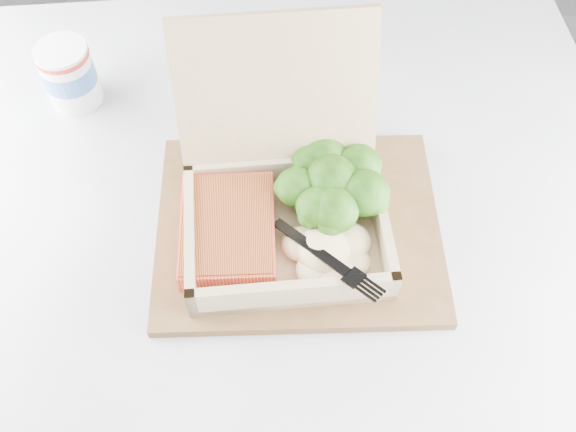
% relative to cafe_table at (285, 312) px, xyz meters
% --- Properties ---
extents(cafe_table, '(1.06, 1.06, 0.75)m').
position_rel_cafe_table_xyz_m(cafe_table, '(0.00, 0.00, 0.00)').
color(cafe_table, black).
rests_on(cafe_table, floor).
extents(serving_tray, '(0.36, 0.31, 0.01)m').
position_rel_cafe_table_xyz_m(serving_tray, '(0.01, 0.01, 0.20)').
color(serving_tray, brown).
rests_on(serving_tray, cafe_table).
extents(takeout_container, '(0.27, 0.28, 0.19)m').
position_rel_cafe_table_xyz_m(takeout_container, '(-0.01, 0.03, 0.25)').
color(takeout_container, tan).
rests_on(takeout_container, serving_tray).
extents(salmon_fillet, '(0.13, 0.15, 0.03)m').
position_rel_cafe_table_xyz_m(salmon_fillet, '(-0.06, -0.02, 0.23)').
color(salmon_fillet, '#E04F2B').
rests_on(salmon_fillet, takeout_container).
extents(broccoli_pile, '(0.13, 0.13, 0.05)m').
position_rel_cafe_table_xyz_m(broccoli_pile, '(0.04, 0.05, 0.24)').
color(broccoli_pile, '#3E7E1C').
rests_on(broccoli_pile, takeout_container).
extents(mashed_potatoes, '(0.09, 0.08, 0.03)m').
position_rel_cafe_table_xyz_m(mashed_potatoes, '(0.05, -0.03, 0.23)').
color(mashed_potatoes, beige).
rests_on(mashed_potatoes, takeout_container).
extents(plastic_fork, '(0.13, 0.09, 0.02)m').
position_rel_cafe_table_xyz_m(plastic_fork, '(0.02, -0.02, 0.24)').
color(plastic_fork, black).
rests_on(plastic_fork, mashed_potatoes).
extents(paper_cup, '(0.07, 0.07, 0.08)m').
position_rel_cafe_table_xyz_m(paper_cup, '(-0.30, 0.15, 0.24)').
color(paper_cup, white).
rests_on(paper_cup, cafe_table).
extents(receipt, '(0.09, 0.16, 0.00)m').
position_rel_cafe_table_xyz_m(receipt, '(-0.00, 0.18, 0.19)').
color(receipt, white).
rests_on(receipt, cafe_table).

